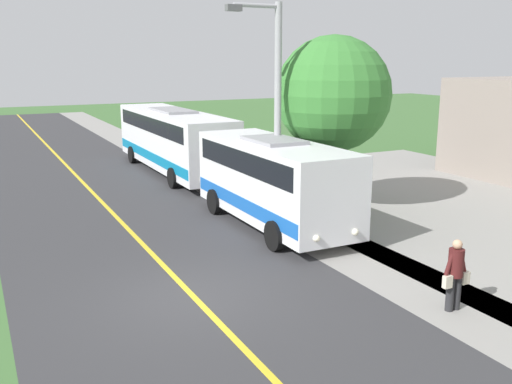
{
  "coord_description": "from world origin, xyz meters",
  "views": [
    {
      "loc": [
        4.28,
        11.84,
        5.47
      ],
      "look_at": [
        -3.5,
        -3.62,
        1.4
      ],
      "focal_mm": 39.85,
      "sensor_mm": 36.0,
      "label": 1
    }
  ],
  "objects_px": {
    "pedestrian_with_bags": "(455,273)",
    "street_light_pole": "(274,103)",
    "shuttle_bus_front": "(273,178)",
    "tree_curbside": "(333,94)",
    "transit_bus_rear": "(173,138)"
  },
  "relations": [
    {
      "from": "transit_bus_rear",
      "to": "tree_curbside",
      "type": "distance_m",
      "value": 10.14
    },
    {
      "from": "street_light_pole",
      "to": "tree_curbside",
      "type": "height_order",
      "value": "street_light_pole"
    },
    {
      "from": "shuttle_bus_front",
      "to": "street_light_pole",
      "type": "height_order",
      "value": "street_light_pole"
    },
    {
      "from": "tree_curbside",
      "to": "street_light_pole",
      "type": "bearing_deg",
      "value": 5.88
    },
    {
      "from": "shuttle_bus_front",
      "to": "pedestrian_with_bags",
      "type": "height_order",
      "value": "shuttle_bus_front"
    },
    {
      "from": "shuttle_bus_front",
      "to": "tree_curbside",
      "type": "bearing_deg",
      "value": -162.01
    },
    {
      "from": "pedestrian_with_bags",
      "to": "street_light_pole",
      "type": "bearing_deg",
      "value": -89.62
    },
    {
      "from": "transit_bus_rear",
      "to": "tree_curbside",
      "type": "height_order",
      "value": "tree_curbside"
    },
    {
      "from": "tree_curbside",
      "to": "transit_bus_rear",
      "type": "bearing_deg",
      "value": -72.89
    },
    {
      "from": "pedestrian_with_bags",
      "to": "tree_curbside",
      "type": "relative_size",
      "value": 0.26
    },
    {
      "from": "shuttle_bus_front",
      "to": "transit_bus_rear",
      "type": "height_order",
      "value": "transit_bus_rear"
    },
    {
      "from": "pedestrian_with_bags",
      "to": "street_light_pole",
      "type": "relative_size",
      "value": 0.23
    },
    {
      "from": "pedestrian_with_bags",
      "to": "street_light_pole",
      "type": "height_order",
      "value": "street_light_pole"
    },
    {
      "from": "shuttle_bus_front",
      "to": "tree_curbside",
      "type": "relative_size",
      "value": 1.18
    },
    {
      "from": "street_light_pole",
      "to": "tree_curbside",
      "type": "xyz_separation_m",
      "value": [
        -2.53,
        -0.26,
        0.19
      ]
    }
  ]
}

